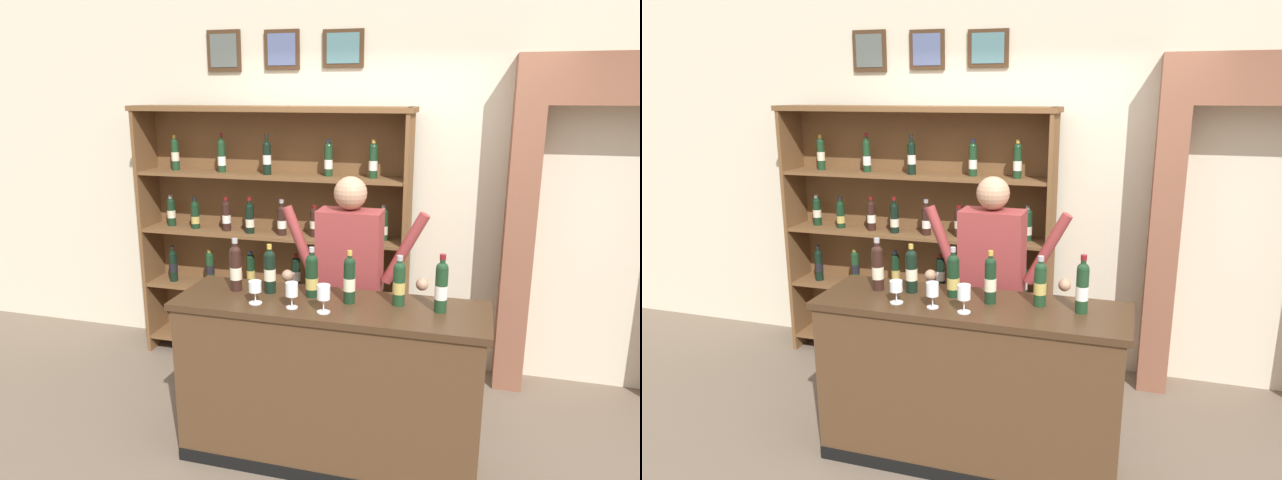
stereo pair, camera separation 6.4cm
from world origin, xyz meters
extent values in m
cube|color=#6B5B4C|center=(0.00, 0.00, -0.01)|extent=(14.00, 14.00, 0.02)
cube|color=beige|center=(0.00, 1.53, 1.79)|extent=(12.00, 0.16, 3.57)
cube|color=#422B19|center=(-1.35, 1.44, 2.51)|extent=(0.28, 0.02, 0.32)
cube|color=#525B56|center=(-1.35, 1.42, 2.51)|extent=(0.23, 0.01, 0.25)
cube|color=#422B19|center=(-0.86, 1.44, 2.51)|extent=(0.28, 0.02, 0.30)
cube|color=slate|center=(-0.86, 1.42, 2.51)|extent=(0.23, 0.01, 0.24)
cube|color=#422B19|center=(-0.37, 1.44, 2.51)|extent=(0.32, 0.02, 0.28)
cube|color=slate|center=(-0.37, 1.42, 2.51)|extent=(0.25, 0.01, 0.22)
cube|color=brown|center=(-1.98, 1.20, 1.04)|extent=(0.03, 0.34, 2.08)
cube|color=brown|center=(0.19, 1.20, 1.04)|extent=(0.03, 0.34, 2.08)
cube|color=brown|center=(-0.90, 1.36, 1.04)|extent=(2.20, 0.02, 2.08)
cube|color=brown|center=(-0.90, 1.20, 0.13)|extent=(2.14, 0.33, 0.03)
cylinder|color=black|center=(-1.76, 1.19, 0.26)|extent=(0.07, 0.07, 0.23)
sphere|color=black|center=(-1.76, 1.19, 0.37)|extent=(0.06, 0.06, 0.06)
cylinder|color=black|center=(-1.76, 1.19, 0.41)|extent=(0.03, 0.03, 0.08)
cylinder|color=maroon|center=(-1.76, 1.19, 0.44)|extent=(0.03, 0.03, 0.03)
cylinder|color=beige|center=(-1.76, 1.19, 0.24)|extent=(0.07, 0.07, 0.07)
cylinder|color=black|center=(-1.42, 1.20, 0.26)|extent=(0.07, 0.07, 0.23)
sphere|color=black|center=(-1.42, 1.20, 0.38)|extent=(0.06, 0.06, 0.06)
cylinder|color=black|center=(-1.42, 1.20, 0.41)|extent=(0.03, 0.03, 0.06)
cylinder|color=#B79338|center=(-1.42, 1.20, 0.43)|extent=(0.04, 0.04, 0.03)
cylinder|color=black|center=(-1.42, 1.20, 0.24)|extent=(0.07, 0.07, 0.08)
cylinder|color=black|center=(-1.09, 1.18, 0.26)|extent=(0.07, 0.07, 0.24)
sphere|color=black|center=(-1.09, 1.18, 0.39)|extent=(0.06, 0.06, 0.06)
cylinder|color=black|center=(-1.09, 1.18, 0.41)|extent=(0.03, 0.03, 0.07)
cylinder|color=black|center=(-1.09, 1.18, 0.44)|extent=(0.03, 0.03, 0.03)
cylinder|color=silver|center=(-1.09, 1.18, 0.23)|extent=(0.07, 0.07, 0.08)
cylinder|color=#19381E|center=(-0.75, 1.21, 0.26)|extent=(0.07, 0.07, 0.23)
sphere|color=#19381E|center=(-0.75, 1.21, 0.38)|extent=(0.06, 0.06, 0.06)
cylinder|color=#19381E|center=(-0.75, 1.21, 0.41)|extent=(0.02, 0.02, 0.08)
cylinder|color=#B79338|center=(-0.75, 1.21, 0.44)|extent=(0.03, 0.03, 0.03)
cylinder|color=black|center=(-0.75, 1.21, 0.25)|extent=(0.07, 0.07, 0.07)
cylinder|color=#19381E|center=(-0.34, 1.21, 0.26)|extent=(0.07, 0.07, 0.23)
sphere|color=#19381E|center=(-0.34, 1.21, 0.38)|extent=(0.06, 0.06, 0.06)
cylinder|color=#19381E|center=(-0.34, 1.21, 0.40)|extent=(0.03, 0.03, 0.06)
cylinder|color=#B79338|center=(-0.34, 1.21, 0.42)|extent=(0.03, 0.03, 0.03)
cylinder|color=tan|center=(-0.34, 1.21, 0.24)|extent=(0.07, 0.07, 0.07)
cylinder|color=#19381E|center=(0.02, 1.22, 0.26)|extent=(0.07, 0.07, 0.23)
sphere|color=#19381E|center=(0.02, 1.22, 0.38)|extent=(0.06, 0.06, 0.06)
cylinder|color=#19381E|center=(0.02, 1.22, 0.41)|extent=(0.02, 0.02, 0.07)
cylinder|color=maroon|center=(0.02, 1.22, 0.44)|extent=(0.03, 0.03, 0.03)
cylinder|color=beige|center=(0.02, 1.22, 0.24)|extent=(0.07, 0.07, 0.07)
cube|color=brown|center=(-0.90, 1.20, 0.60)|extent=(2.14, 0.33, 0.02)
cylinder|color=black|center=(-1.78, 1.17, 0.73)|extent=(0.07, 0.07, 0.23)
sphere|color=black|center=(-1.78, 1.17, 0.85)|extent=(0.07, 0.07, 0.07)
cylinder|color=black|center=(-1.78, 1.17, 0.89)|extent=(0.03, 0.03, 0.08)
cylinder|color=black|center=(-1.78, 1.17, 0.91)|extent=(0.03, 0.03, 0.03)
cylinder|color=black|center=(-1.78, 1.17, 0.73)|extent=(0.07, 0.07, 0.07)
cylinder|color=#19381E|center=(-1.45, 1.19, 0.74)|extent=(0.07, 0.07, 0.24)
sphere|color=#19381E|center=(-1.45, 1.19, 0.86)|extent=(0.07, 0.07, 0.07)
cylinder|color=#19381E|center=(-1.45, 1.19, 0.88)|extent=(0.03, 0.03, 0.06)
cylinder|color=#B79338|center=(-1.45, 1.19, 0.90)|extent=(0.03, 0.03, 0.03)
cylinder|color=black|center=(-1.45, 1.19, 0.74)|extent=(0.07, 0.07, 0.08)
cylinder|color=black|center=(-1.09, 1.22, 0.74)|extent=(0.07, 0.07, 0.24)
sphere|color=black|center=(-1.09, 1.22, 0.86)|extent=(0.07, 0.07, 0.07)
cylinder|color=black|center=(-1.09, 1.22, 0.89)|extent=(0.03, 0.03, 0.06)
cylinder|color=navy|center=(-1.09, 1.22, 0.91)|extent=(0.03, 0.03, 0.03)
cylinder|color=tan|center=(-1.09, 1.22, 0.72)|extent=(0.07, 0.07, 0.08)
cylinder|color=black|center=(-0.70, 1.22, 0.74)|extent=(0.07, 0.07, 0.24)
sphere|color=black|center=(-0.70, 1.22, 0.87)|extent=(0.07, 0.07, 0.07)
cylinder|color=black|center=(-0.70, 1.22, 0.89)|extent=(0.03, 0.03, 0.06)
cylinder|color=maroon|center=(-0.70, 1.22, 0.91)|extent=(0.03, 0.03, 0.03)
cylinder|color=silver|center=(-0.70, 1.22, 0.74)|extent=(0.07, 0.07, 0.08)
cylinder|color=black|center=(-0.33, 1.23, 0.73)|extent=(0.07, 0.07, 0.23)
sphere|color=black|center=(-0.33, 1.23, 0.85)|extent=(0.07, 0.07, 0.07)
cylinder|color=black|center=(-0.33, 1.23, 0.88)|extent=(0.03, 0.03, 0.06)
cylinder|color=navy|center=(-0.33, 1.23, 0.89)|extent=(0.03, 0.03, 0.03)
cylinder|color=silver|center=(-0.33, 1.23, 0.72)|extent=(0.07, 0.07, 0.07)
cylinder|color=#19381E|center=(-0.01, 1.21, 0.73)|extent=(0.07, 0.07, 0.24)
sphere|color=#19381E|center=(-0.01, 1.21, 0.86)|extent=(0.07, 0.07, 0.07)
cylinder|color=#19381E|center=(-0.01, 1.21, 0.89)|extent=(0.03, 0.03, 0.07)
cylinder|color=#99999E|center=(-0.01, 1.21, 0.91)|extent=(0.03, 0.03, 0.03)
cylinder|color=silver|center=(-0.01, 1.21, 0.74)|extent=(0.07, 0.07, 0.08)
cube|color=brown|center=(-0.90, 1.20, 1.08)|extent=(2.14, 0.33, 0.02)
cylinder|color=black|center=(-1.80, 1.23, 1.19)|extent=(0.07, 0.07, 0.20)
sphere|color=black|center=(-1.80, 1.23, 1.30)|extent=(0.07, 0.07, 0.07)
cylinder|color=black|center=(-1.80, 1.23, 1.32)|extent=(0.03, 0.03, 0.06)
cylinder|color=#99999E|center=(-1.80, 1.23, 1.34)|extent=(0.03, 0.03, 0.03)
cylinder|color=beige|center=(-1.80, 1.23, 1.19)|extent=(0.07, 0.07, 0.06)
cylinder|color=black|center=(-1.56, 1.19, 1.18)|extent=(0.07, 0.07, 0.19)
sphere|color=black|center=(-1.56, 1.19, 1.28)|extent=(0.07, 0.07, 0.07)
cylinder|color=black|center=(-1.56, 1.19, 1.31)|extent=(0.03, 0.03, 0.07)
cylinder|color=black|center=(-1.56, 1.19, 1.34)|extent=(0.04, 0.04, 0.03)
cylinder|color=tan|center=(-1.56, 1.19, 1.16)|extent=(0.07, 0.07, 0.06)
cylinder|color=black|center=(-1.27, 1.18, 1.19)|extent=(0.07, 0.07, 0.21)
sphere|color=black|center=(-1.27, 1.18, 1.30)|extent=(0.07, 0.07, 0.07)
cylinder|color=black|center=(-1.27, 1.18, 1.33)|extent=(0.03, 0.03, 0.07)
cylinder|color=maroon|center=(-1.27, 1.18, 1.36)|extent=(0.03, 0.03, 0.03)
cylinder|color=silver|center=(-1.27, 1.18, 1.19)|extent=(0.07, 0.07, 0.07)
cylinder|color=black|center=(-1.06, 1.16, 1.19)|extent=(0.07, 0.07, 0.20)
sphere|color=black|center=(-1.06, 1.16, 1.30)|extent=(0.07, 0.07, 0.07)
cylinder|color=black|center=(-1.06, 1.16, 1.34)|extent=(0.03, 0.03, 0.08)
cylinder|color=maroon|center=(-1.06, 1.16, 1.37)|extent=(0.03, 0.03, 0.03)
cylinder|color=beige|center=(-1.06, 1.16, 1.17)|extent=(0.07, 0.07, 0.07)
cylinder|color=black|center=(-0.79, 1.16, 1.19)|extent=(0.07, 0.07, 0.20)
sphere|color=black|center=(-0.79, 1.16, 1.30)|extent=(0.07, 0.07, 0.07)
cylinder|color=black|center=(-0.79, 1.16, 1.33)|extent=(0.03, 0.03, 0.08)
cylinder|color=#99999E|center=(-0.79, 1.16, 1.36)|extent=(0.04, 0.04, 0.03)
cylinder|color=silver|center=(-0.79, 1.16, 1.18)|extent=(0.07, 0.07, 0.06)
cylinder|color=black|center=(-0.53, 1.19, 1.18)|extent=(0.07, 0.07, 0.19)
sphere|color=black|center=(-0.53, 1.19, 1.28)|extent=(0.07, 0.07, 0.07)
cylinder|color=black|center=(-0.53, 1.19, 1.31)|extent=(0.03, 0.03, 0.06)
cylinder|color=maroon|center=(-0.53, 1.19, 1.33)|extent=(0.03, 0.03, 0.03)
cylinder|color=beige|center=(-0.53, 1.19, 1.19)|extent=(0.07, 0.07, 0.06)
cylinder|color=#19381E|center=(-0.26, 1.22, 1.19)|extent=(0.07, 0.07, 0.20)
sphere|color=#19381E|center=(-0.26, 1.22, 1.30)|extent=(0.07, 0.07, 0.07)
cylinder|color=#19381E|center=(-0.26, 1.22, 1.34)|extent=(0.03, 0.03, 0.08)
cylinder|color=#B79338|center=(-0.26, 1.22, 1.37)|extent=(0.04, 0.04, 0.03)
cylinder|color=silver|center=(-0.26, 1.22, 1.17)|extent=(0.07, 0.07, 0.07)
cylinder|color=#19381E|center=(0.01, 1.22, 1.19)|extent=(0.07, 0.07, 0.21)
sphere|color=#19381E|center=(0.01, 1.22, 1.30)|extent=(0.07, 0.07, 0.07)
cylinder|color=#19381E|center=(0.01, 1.22, 1.33)|extent=(0.03, 0.03, 0.06)
cylinder|color=#99999E|center=(0.01, 1.22, 1.35)|extent=(0.03, 0.03, 0.03)
cylinder|color=beige|center=(0.01, 1.22, 1.17)|extent=(0.07, 0.07, 0.07)
cube|color=brown|center=(-0.90, 1.20, 1.55)|extent=(2.14, 0.33, 0.02)
cylinder|color=#19381E|center=(-1.72, 1.22, 1.67)|extent=(0.06, 0.06, 0.22)
sphere|color=#19381E|center=(-1.72, 1.22, 1.79)|extent=(0.06, 0.06, 0.06)
cylinder|color=#19381E|center=(-1.72, 1.22, 1.82)|extent=(0.02, 0.02, 0.06)
cylinder|color=#B79338|center=(-1.72, 1.22, 1.83)|extent=(0.03, 0.03, 0.03)
cylinder|color=beige|center=(-1.72, 1.22, 1.68)|extent=(0.06, 0.06, 0.07)
cylinder|color=#19381E|center=(-1.31, 1.21, 1.68)|extent=(0.06, 0.06, 0.22)
sphere|color=#19381E|center=(-1.31, 1.21, 1.79)|extent=(0.06, 0.06, 0.06)
cylinder|color=#19381E|center=(-1.31, 1.21, 1.83)|extent=(0.02, 0.02, 0.08)
cylinder|color=maroon|center=(-1.31, 1.21, 1.86)|extent=(0.03, 0.03, 0.03)
cylinder|color=silver|center=(-1.31, 1.21, 1.65)|extent=(0.06, 0.06, 0.07)
cylinder|color=black|center=(-0.90, 1.17, 1.67)|extent=(0.06, 0.06, 0.22)
sphere|color=black|center=(-0.90, 1.17, 1.79)|extent=(0.06, 0.06, 0.06)
cylinder|color=black|center=(-0.90, 1.17, 1.83)|extent=(0.02, 0.02, 0.08)
cylinder|color=black|center=(-0.90, 1.17, 1.86)|extent=(0.03, 0.03, 0.03)
cylinder|color=silver|center=(-0.90, 1.17, 1.68)|extent=(0.06, 0.06, 0.07)
cylinder|color=#19381E|center=(-0.43, 1.23, 1.67)|extent=(0.06, 0.06, 0.22)
sphere|color=#19381E|center=(-0.43, 1.23, 1.79)|extent=(0.06, 0.06, 0.06)
cylinder|color=#19381E|center=(-0.43, 1.23, 1.81)|extent=(0.02, 0.02, 0.06)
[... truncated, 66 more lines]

